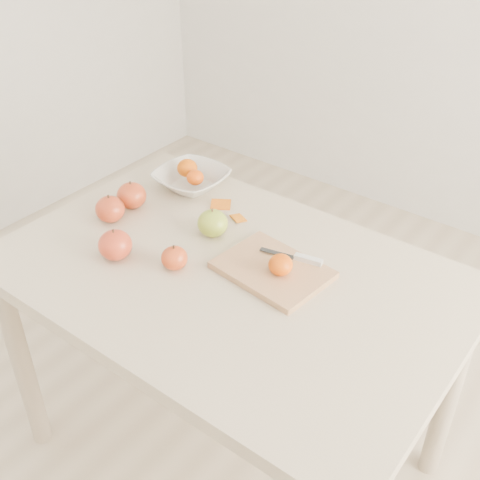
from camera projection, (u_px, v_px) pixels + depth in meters
The scene contains 15 objects.
ground at pixel (231, 451), 1.98m from camera, with size 3.50×3.50×0.00m, color #C6B293.
table at pixel (229, 300), 1.61m from camera, with size 1.20×0.80×0.75m.
cutting_board at pixel (273, 270), 1.55m from camera, with size 0.27×0.20×0.02m, color tan.
board_tangerine at pixel (281, 265), 1.50m from camera, with size 0.06×0.06×0.05m, color #D64707.
fruit_bowl at pixel (191, 179), 1.90m from camera, with size 0.22×0.22×0.05m, color silver.
bowl_tangerine_near at pixel (187, 168), 1.91m from camera, with size 0.07×0.07×0.06m, color orange.
bowl_tangerine_far at pixel (195, 177), 1.87m from camera, with size 0.05×0.05×0.05m, color #E93F08.
orange_peel_a at pixel (221, 206), 1.82m from camera, with size 0.06×0.04×0.00m, color #CF5E0E.
orange_peel_b at pixel (238, 219), 1.76m from camera, with size 0.04×0.04×0.00m, color orange.
paring_knife at pixel (303, 258), 1.56m from camera, with size 0.17×0.06×0.01m.
apple_green at pixel (213, 223), 1.67m from camera, with size 0.09×0.09×0.08m, color olive.
apple_red_c at pixel (115, 245), 1.58m from camera, with size 0.09×0.09×0.08m, color #9C0912.
apple_red_b at pixel (110, 209), 1.74m from camera, with size 0.09×0.09×0.08m, color maroon.
apple_red_e at pixel (174, 258), 1.55m from camera, with size 0.07×0.07×0.06m, color maroon.
apple_red_a at pixel (132, 196), 1.80m from camera, with size 0.09×0.09×0.08m, color #8E060B.
Camera 1 is at (0.78, -0.96, 1.70)m, focal length 45.00 mm.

